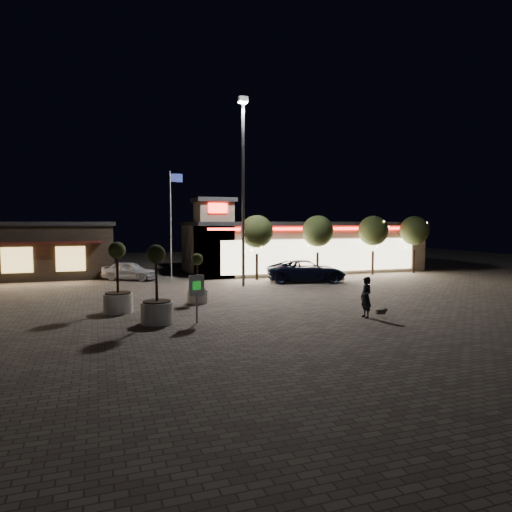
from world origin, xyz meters
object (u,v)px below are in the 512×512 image
object	(u,v)px
pedestrian	(366,297)
valet_sign	(197,290)
planter_mid	(157,299)
white_sedan	(130,271)
pickup_truck	(306,271)
planter_left	(118,291)

from	to	relation	value
pedestrian	valet_sign	distance (m)	7.50
pedestrian	planter_mid	world-z (taller)	planter_mid
white_sedan	pedestrian	size ratio (longest dim) A/B	2.23
pickup_truck	planter_mid	bearing A→B (deg)	145.98
white_sedan	planter_left	world-z (taller)	planter_left
white_sedan	planter_left	distance (m)	12.47
pedestrian	valet_sign	world-z (taller)	valet_sign
pickup_truck	white_sedan	bearing A→B (deg)	81.82
white_sedan	pedestrian	distance (m)	19.43
pickup_truck	pedestrian	distance (m)	12.38
white_sedan	planter_mid	bearing A→B (deg)	-147.47
pickup_truck	planter_mid	xyz separation A→B (m)	(-11.78, -10.13, 0.24)
pickup_truck	planter_left	xyz separation A→B (m)	(-13.22, -7.25, 0.25)
pedestrian	planter_mid	bearing A→B (deg)	-100.61
white_sedan	planter_mid	size ratio (longest dim) A/B	1.23
pickup_truck	planter_left	bearing A→B (deg)	134.00
pedestrian	white_sedan	bearing A→B (deg)	-150.81
pickup_truck	pedestrian	size ratio (longest dim) A/B	3.10
pedestrian	planter_mid	distance (m)	9.15
planter_left	pickup_truck	bearing A→B (deg)	28.74
planter_left	valet_sign	bearing A→B (deg)	-48.29
planter_mid	valet_sign	world-z (taller)	planter_mid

